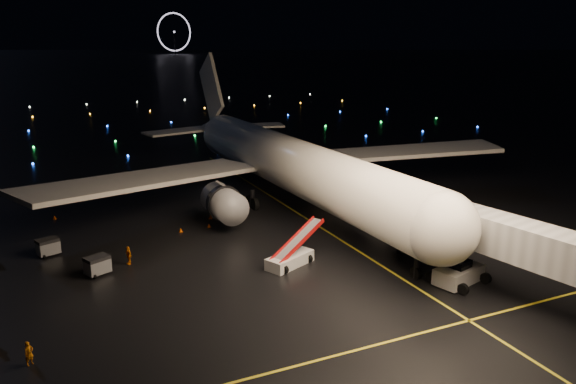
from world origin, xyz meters
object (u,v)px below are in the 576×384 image
(crew_c, at_px, (128,255))
(baggage_cart_1, at_px, (97,266))
(airliner, at_px, (279,131))
(belt_loader, at_px, (290,248))
(pushback_tug, at_px, (459,271))
(crew_a, at_px, (29,353))
(baggage_cart_0, at_px, (48,247))

(crew_c, relative_size, baggage_cart_1, 0.88)
(airliner, distance_m, belt_loader, 22.89)
(pushback_tug, height_order, crew_a, pushback_tug)
(pushback_tug, distance_m, crew_c, 29.71)
(crew_a, distance_m, baggage_cart_0, 20.00)
(pushback_tug, bearing_deg, belt_loader, 125.21)
(pushback_tug, relative_size, crew_a, 2.70)
(crew_c, distance_m, baggage_cart_1, 3.19)
(pushback_tug, bearing_deg, crew_c, 132.08)
(belt_loader, bearing_deg, airliner, 43.97)
(pushback_tug, distance_m, belt_loader, 14.97)
(airliner, xyz_separation_m, crew_a, (-30.02, -28.02, -8.17))
(belt_loader, distance_m, baggage_cart_1, 17.22)
(baggage_cart_0, bearing_deg, airliner, -3.09)
(airliner, relative_size, belt_loader, 8.91)
(airliner, distance_m, crew_a, 41.87)
(airliner, relative_size, crew_c, 35.86)
(pushback_tug, xyz_separation_m, crew_c, (-24.96, 16.12, -0.17))
(baggage_cart_1, bearing_deg, airliner, 7.35)
(pushback_tug, height_order, crew_c, pushback_tug)
(crew_a, distance_m, baggage_cart_1, 14.28)
(pushback_tug, distance_m, baggage_cart_0, 38.34)
(baggage_cart_0, height_order, baggage_cart_1, baggage_cart_1)
(crew_c, bearing_deg, belt_loader, 46.62)
(belt_loader, xyz_separation_m, baggage_cart_1, (-16.37, 5.27, -0.87))
(pushback_tug, xyz_separation_m, baggage_cart_0, (-31.64, 21.65, -0.22))
(belt_loader, bearing_deg, crew_c, 129.39)
(crew_c, bearing_deg, baggage_cart_1, -83.56)
(crew_a, xyz_separation_m, crew_c, (8.65, 14.37, 0.06))
(belt_loader, distance_m, crew_a, 23.46)
(airliner, height_order, crew_a, airliner)
(airliner, xyz_separation_m, belt_loader, (-7.92, -20.21, -7.27))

